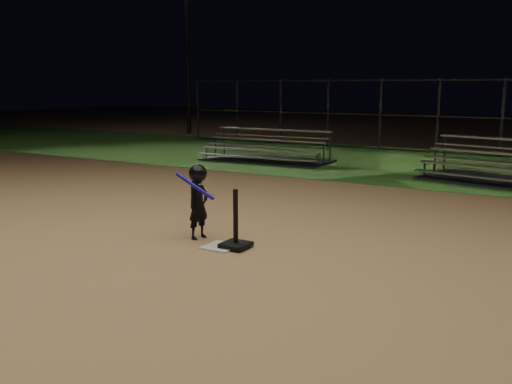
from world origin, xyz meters
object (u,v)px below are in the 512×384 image
object	(u,v)px
home_plate	(221,247)
bleacher_left	(266,155)
child_batter	(198,199)
batting_tee	(236,236)
light_pole_left	(186,26)

from	to	relation	value
home_plate	bleacher_left	world-z (taller)	bleacher_left
bleacher_left	child_batter	bearing A→B (deg)	-69.69
batting_tee	child_batter	xyz separation A→B (m)	(-0.77, 0.17, 0.42)
child_batter	bleacher_left	xyz separation A→B (m)	(-3.43, 8.13, -0.41)
child_batter	bleacher_left	world-z (taller)	child_batter
batting_tee	bleacher_left	distance (m)	9.30
bleacher_left	light_pole_left	distance (m)	11.40
home_plate	batting_tee	xyz separation A→B (m)	(0.21, 0.08, 0.17)
home_plate	light_pole_left	bearing A→B (deg)	128.77
home_plate	child_batter	distance (m)	0.85
light_pole_left	batting_tee	bearing A→B (deg)	-50.60
batting_tee	child_batter	bearing A→B (deg)	167.86
child_batter	light_pole_left	xyz separation A→B (m)	(-11.44, 14.70, 4.34)
light_pole_left	child_batter	bearing A→B (deg)	-52.12
child_batter	light_pole_left	size ratio (longest dim) A/B	0.14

